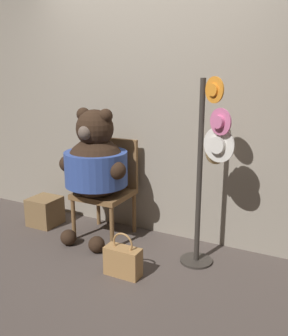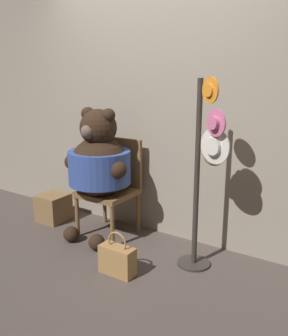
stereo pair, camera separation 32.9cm
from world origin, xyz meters
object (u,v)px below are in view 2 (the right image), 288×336
(handbag_on_ground, at_px, (117,259))
(chair, at_px, (113,183))
(teddy_bear, at_px, (99,163))
(hat_display_rack, at_px, (206,169))

(handbag_on_ground, bearing_deg, chair, 130.02)
(teddy_bear, xyz_separation_m, hat_display_rack, (1.11, -0.02, 0.11))
(hat_display_rack, bearing_deg, chair, 170.41)
(hat_display_rack, relative_size, handbag_on_ground, 4.25)
(teddy_bear, height_order, hat_display_rack, hat_display_rack)
(chair, relative_size, handbag_on_ground, 2.59)
(teddy_bear, relative_size, hat_display_rack, 0.82)
(teddy_bear, relative_size, handbag_on_ground, 3.46)
(teddy_bear, height_order, handbag_on_ground, teddy_bear)
(chair, xyz_separation_m, handbag_on_ground, (0.54, -0.65, -0.39))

